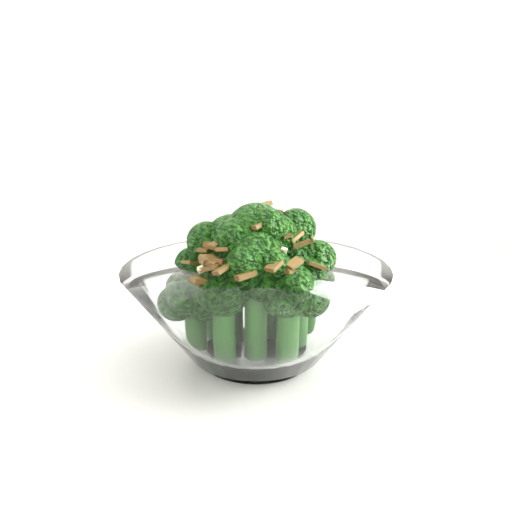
{
  "coord_description": "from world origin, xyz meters",
  "views": [
    {
      "loc": [
        0.13,
        -0.66,
        0.99
      ],
      "look_at": [
        0.13,
        -0.17,
        0.85
      ],
      "focal_mm": 40.0,
      "sensor_mm": 36.0,
      "label": 1
    }
  ],
  "objects": [
    {
      "name": "broccoli_dish",
      "position": [
        0.13,
        -0.17,
        0.81
      ],
      "size": [
        0.24,
        0.24,
        0.15
      ],
      "color": "white",
      "rests_on": "table"
    },
    {
      "name": "table",
      "position": [
        0.06,
        -0.12,
        0.68
      ],
      "size": [
        1.35,
        1.04,
        0.75
      ],
      "color": "white",
      "rests_on": "ground"
    }
  ]
}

